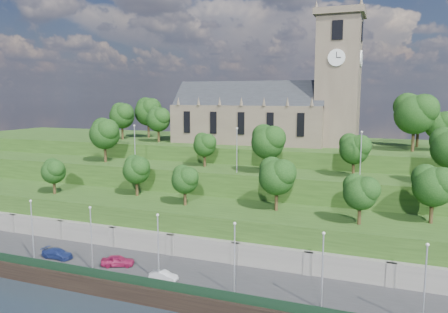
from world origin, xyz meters
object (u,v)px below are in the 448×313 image
at_px(car_left, 118,261).
at_px(car_right, 57,253).
at_px(church, 272,108).
at_px(car_middle, 164,276).

relative_size(car_left, car_right, 0.94).
bearing_deg(church, car_left, -104.27).
bearing_deg(car_left, church, -37.08).
height_order(car_middle, car_right, car_right).
distance_m(car_left, car_right, 9.80).
bearing_deg(car_right, church, -24.42).
bearing_deg(car_right, car_middle, -92.62).
bearing_deg(car_left, car_middle, -125.88).
bearing_deg(church, car_middle, -93.19).
height_order(church, car_right, church).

